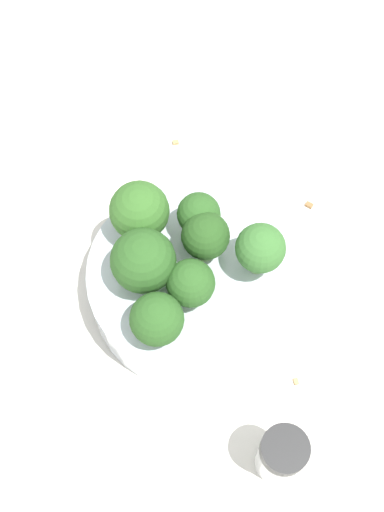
# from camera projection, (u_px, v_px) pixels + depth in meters

# --- Properties ---
(ground_plane) EXTENTS (3.00, 3.00, 0.00)m
(ground_plane) POSITION_uv_depth(u_px,v_px,m) (192.00, 294.00, 0.66)
(ground_plane) COLOR silver
(bowl) EXTENTS (0.18, 0.18, 0.05)m
(bowl) POSITION_uv_depth(u_px,v_px,m) (192.00, 283.00, 0.63)
(bowl) COLOR silver
(bowl) RESTS_ON ground_plane
(broccoli_floret_0) EXTENTS (0.04, 0.04, 0.05)m
(broccoli_floret_0) POSITION_uv_depth(u_px,v_px,m) (191.00, 284.00, 0.57)
(broccoli_floret_0) COLOR #7A9E5B
(broccoli_floret_0) RESTS_ON bowl
(broccoli_floret_1) EXTENTS (0.04, 0.04, 0.05)m
(broccoli_floret_1) POSITION_uv_depth(u_px,v_px,m) (205.00, 237.00, 0.59)
(broccoli_floret_1) COLOR #7A9E5B
(broccoli_floret_1) RESTS_ON bowl
(broccoli_floret_2) EXTENTS (0.05, 0.05, 0.06)m
(broccoli_floret_2) POSITION_uv_depth(u_px,v_px,m) (139.00, 211.00, 0.59)
(broccoli_floret_2) COLOR #7A9E5B
(broccoli_floret_2) RESTS_ON bowl
(broccoli_floret_3) EXTENTS (0.04, 0.04, 0.05)m
(broccoli_floret_3) POSITION_uv_depth(u_px,v_px,m) (199.00, 215.00, 0.60)
(broccoli_floret_3) COLOR #84AD66
(broccoli_floret_3) RESTS_ON bowl
(broccoli_floret_4) EXTENTS (0.04, 0.04, 0.05)m
(broccoli_floret_4) POSITION_uv_depth(u_px,v_px,m) (157.00, 320.00, 0.56)
(broccoli_floret_4) COLOR #7A9E5B
(broccoli_floret_4) RESTS_ON bowl
(broccoli_floret_5) EXTENTS (0.05, 0.05, 0.06)m
(broccoli_floret_5) POSITION_uv_depth(u_px,v_px,m) (143.00, 261.00, 0.58)
(broccoli_floret_5) COLOR #84AD66
(broccoli_floret_5) RESTS_ON bowl
(broccoli_floret_6) EXTENTS (0.04, 0.04, 0.06)m
(broccoli_floret_6) POSITION_uv_depth(u_px,v_px,m) (260.00, 249.00, 0.58)
(broccoli_floret_6) COLOR #8EB770
(broccoli_floret_6) RESTS_ON bowl
(pepper_shaker) EXTENTS (0.04, 0.04, 0.07)m
(pepper_shaker) POSITION_uv_depth(u_px,v_px,m) (281.00, 455.00, 0.56)
(pepper_shaker) COLOR silver
(pepper_shaker) RESTS_ON ground_plane
(almond_crumb_0) EXTENTS (0.01, 0.01, 0.01)m
(almond_crumb_0) POSITION_uv_depth(u_px,v_px,m) (309.00, 204.00, 0.69)
(almond_crumb_0) COLOR olive
(almond_crumb_0) RESTS_ON ground_plane
(almond_crumb_1) EXTENTS (0.01, 0.01, 0.01)m
(almond_crumb_1) POSITION_uv_depth(u_px,v_px,m) (296.00, 381.00, 0.62)
(almond_crumb_1) COLOR tan
(almond_crumb_1) RESTS_ON ground_plane
(almond_crumb_2) EXTENTS (0.01, 0.01, 0.01)m
(almond_crumb_2) POSITION_uv_depth(u_px,v_px,m) (176.00, 142.00, 0.72)
(almond_crumb_2) COLOR tan
(almond_crumb_2) RESTS_ON ground_plane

